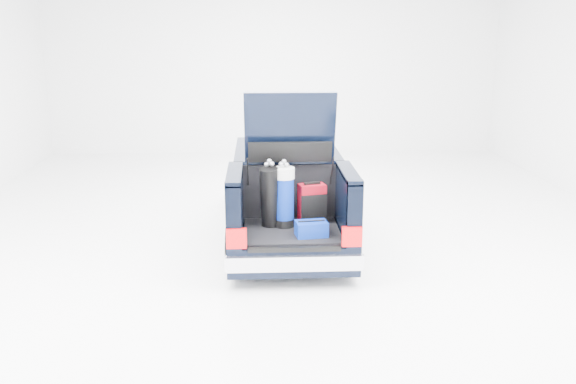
{
  "coord_description": "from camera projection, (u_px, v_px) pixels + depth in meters",
  "views": [
    {
      "loc": [
        -0.45,
        -9.5,
        3.3
      ],
      "look_at": [
        0.0,
        -0.5,
        0.88
      ],
      "focal_mm": 38.0,
      "sensor_mm": 36.0,
      "label": 1
    }
  ],
  "objects": [
    {
      "name": "black_golf_bag",
      "position": [
        270.0,
        197.0,
        8.48
      ],
      "size": [
        0.36,
        0.43,
        0.96
      ],
      "rotation": [
        0.0,
        0.0,
        -0.28
      ],
      "color": "black",
      "rests_on": "car"
    },
    {
      "name": "red_suitcase",
      "position": [
        312.0,
        204.0,
        8.66
      ],
      "size": [
        0.41,
        0.31,
        0.61
      ],
      "rotation": [
        0.0,
        0.0,
        0.22
      ],
      "color": "maroon",
      "rests_on": "car"
    },
    {
      "name": "blue_duffel",
      "position": [
        311.0,
        229.0,
        8.18
      ],
      "size": [
        0.45,
        0.33,
        0.22
      ],
      "rotation": [
        0.0,
        0.0,
        0.14
      ],
      "color": "navy",
      "rests_on": "car"
    },
    {
      "name": "ground",
      "position": [
        286.0,
        235.0,
        10.04
      ],
      "size": [
        14.0,
        14.0,
        0.0
      ],
      "primitive_type": "plane",
      "color": "white",
      "rests_on": "ground"
    },
    {
      "name": "car",
      "position": [
        286.0,
        194.0,
        9.97
      ],
      "size": [
        1.87,
        4.65,
        2.47
      ],
      "color": "black",
      "rests_on": "ground"
    },
    {
      "name": "blue_golf_bag",
      "position": [
        284.0,
        196.0,
        8.5
      ],
      "size": [
        0.35,
        0.35,
        0.96
      ],
      "rotation": [
        0.0,
        0.0,
        -0.26
      ],
      "color": "black",
      "rests_on": "car"
    }
  ]
}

